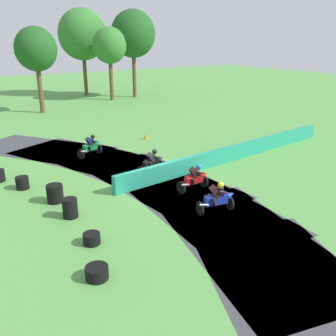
{
  "coord_description": "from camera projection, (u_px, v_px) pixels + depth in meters",
  "views": [
    {
      "loc": [
        -9.63,
        -14.74,
        6.92
      ],
      "look_at": [
        -0.03,
        -0.66,
        0.9
      ],
      "focal_mm": 39.93,
      "sensor_mm": 36.0,
      "label": 1
    }
  ],
  "objects": [
    {
      "name": "motorcycle_chase_red",
      "position": [
        195.0,
        178.0,
        17.56
      ],
      "size": [
        1.68,
        0.82,
        1.43
      ],
      "color": "black",
      "rests_on": "ground"
    },
    {
      "name": "tire_stack_far",
      "position": [
        55.0,
        194.0,
        16.4
      ],
      "size": [
        0.72,
        0.72,
        0.8
      ],
      "color": "black",
      "rests_on": "ground"
    },
    {
      "name": "tire_stack_mid_a",
      "position": [
        92.0,
        239.0,
        13.13
      ],
      "size": [
        0.61,
        0.61,
        0.4
      ],
      "color": "black",
      "rests_on": "ground"
    },
    {
      "name": "tree_far_right",
      "position": [
        82.0,
        35.0,
        44.22
      ],
      "size": [
        5.67,
        5.67,
        10.13
      ],
      "color": "brown",
      "rests_on": "ground"
    },
    {
      "name": "tree_far_left",
      "position": [
        36.0,
        50.0,
        34.0
      ],
      "size": [
        3.8,
        3.8,
        7.84
      ],
      "color": "brown",
      "rests_on": "ground"
    },
    {
      "name": "tree_distant",
      "position": [
        133.0,
        34.0,
        42.8
      ],
      "size": [
        5.09,
        5.09,
        9.88
      ],
      "color": "brown",
      "rests_on": "ground"
    },
    {
      "name": "tire_stack_near",
      "position": [
        97.0,
        273.0,
        11.24
      ],
      "size": [
        0.71,
        0.71,
        0.4
      ],
      "color": "black",
      "rests_on": "ground"
    },
    {
      "name": "motorcycle_lead_blue",
      "position": [
        218.0,
        198.0,
        15.32
      ],
      "size": [
        1.71,
        0.98,
        1.42
      ],
      "color": "black",
      "rests_on": "ground"
    },
    {
      "name": "ground_plane",
      "position": [
        161.0,
        181.0,
        18.9
      ],
      "size": [
        120.0,
        120.0,
        0.0
      ],
      "primitive_type": "plane",
      "color": "#569947"
    },
    {
      "name": "traffic_cone",
      "position": [
        146.0,
        136.0,
        26.55
      ],
      "size": [
        0.28,
        0.28,
        0.44
      ],
      "primitive_type": "cone",
      "color": "orange",
      "rests_on": "ground"
    },
    {
      "name": "motorcycle_trailing_black",
      "position": [
        152.0,
        162.0,
        19.69
      ],
      "size": [
        1.7,
        1.0,
        1.43
      ],
      "color": "black",
      "rests_on": "ground"
    },
    {
      "name": "tire_stack_extra_a",
      "position": [
        22.0,
        183.0,
        17.86
      ],
      "size": [
        0.61,
        0.61,
        0.6
      ],
      "color": "black",
      "rests_on": "ground"
    },
    {
      "name": "tree_behind_barrier",
      "position": [
        110.0,
        46.0,
        41.13
      ],
      "size": [
        3.75,
        3.75,
        7.97
      ],
      "color": "brown",
      "rests_on": "ground"
    },
    {
      "name": "safety_barrier",
      "position": [
        235.0,
        152.0,
        22.05
      ],
      "size": [
        16.59,
        1.71,
        0.9
      ],
      "primitive_type": "cube",
      "rotation": [
        0.0,
        0.0,
        -1.49
      ],
      "color": "#239375",
      "rests_on": "ground"
    },
    {
      "name": "tire_stack_mid_b",
      "position": [
        70.0,
        208.0,
        15.01
      ],
      "size": [
        0.61,
        0.61,
        0.8
      ],
      "color": "black",
      "rests_on": "ground"
    },
    {
      "name": "motorcycle_fourth_green",
      "position": [
        91.0,
        146.0,
        22.63
      ],
      "size": [
        1.72,
        1.14,
        1.43
      ],
      "color": "black",
      "rests_on": "ground"
    },
    {
      "name": "track_asphalt",
      "position": [
        143.0,
        186.0,
        18.22
      ],
      "size": [
        10.15,
        28.6,
        0.01
      ],
      "color": "#3D3D42",
      "rests_on": "ground"
    }
  ]
}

